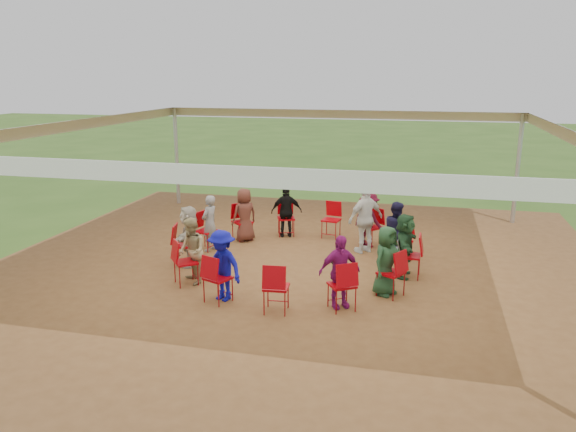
% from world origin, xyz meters
% --- Properties ---
extents(ground, '(80.00, 80.00, 0.00)m').
position_xyz_m(ground, '(0.00, 0.00, 0.00)').
color(ground, '#365A1C').
rests_on(ground, ground).
extents(dirt_patch, '(13.00, 13.00, 0.00)m').
position_xyz_m(dirt_patch, '(0.00, 0.00, 0.01)').
color(dirt_patch, brown).
rests_on(dirt_patch, ground).
extents(tent, '(10.33, 10.33, 3.00)m').
position_xyz_m(tent, '(0.00, 0.00, 2.37)').
color(tent, '#B2B2B7').
rests_on(tent, ground).
extents(chair_0, '(0.45, 0.43, 0.90)m').
position_xyz_m(chair_0, '(2.39, -0.07, 0.45)').
color(chair_0, '#A60109').
rests_on(chair_0, ground).
extents(chair_1, '(0.58, 0.57, 0.90)m').
position_xyz_m(chair_1, '(2.15, 1.04, 0.45)').
color(chair_1, '#A60109').
rests_on(chair_1, ground).
extents(chair_2, '(0.60, 0.60, 0.90)m').
position_xyz_m(chair_2, '(1.42, 1.92, 0.45)').
color(chair_2, '#A60109').
rests_on(chair_2, ground).
extents(chair_3, '(0.48, 0.50, 0.90)m').
position_xyz_m(chair_3, '(0.36, 2.36, 0.45)').
color(chair_3, '#A60109').
rests_on(chair_3, ground).
extents(chair_4, '(0.54, 0.55, 0.90)m').
position_xyz_m(chair_4, '(-0.78, 2.26, 0.45)').
color(chair_4, '#A60109').
rests_on(chair_4, ground).
extents(chair_5, '(0.61, 0.61, 0.90)m').
position_xyz_m(chair_5, '(-1.74, 1.64, 0.45)').
color(chair_5, '#A60109').
rests_on(chair_5, ground).
extents(chair_6, '(0.54, 0.52, 0.90)m').
position_xyz_m(chair_6, '(-2.30, 0.64, 0.45)').
color(chair_6, '#A60109').
rests_on(chair_6, ground).
extents(chair_7, '(0.52, 0.50, 0.90)m').
position_xyz_m(chair_7, '(-2.34, -0.50, 0.45)').
color(chair_7, '#A60109').
rests_on(chair_7, ground).
extents(chair_8, '(0.61, 0.60, 0.90)m').
position_xyz_m(chair_8, '(-1.84, -1.53, 0.45)').
color(chair_8, '#A60109').
rests_on(chair_8, ground).
extents(chair_9, '(0.56, 0.57, 0.90)m').
position_xyz_m(chair_9, '(-0.92, -2.21, 0.45)').
color(chair_9, '#A60109').
rests_on(chair_9, ground).
extents(chair_10, '(0.46, 0.48, 0.90)m').
position_xyz_m(chair_10, '(0.21, -2.38, 0.45)').
color(chair_10, '#A60109').
rests_on(chair_10, ground).
extents(chair_11, '(0.59, 0.60, 0.90)m').
position_xyz_m(chair_11, '(1.30, -2.01, 0.45)').
color(chair_11, '#A60109').
rests_on(chair_11, ground).
extents(chair_12, '(0.59, 0.58, 0.90)m').
position_xyz_m(chair_12, '(2.08, -1.17, 0.45)').
color(chair_12, '#A60109').
rests_on(chair_12, ground).
extents(person_seated_0, '(0.49, 1.23, 1.31)m').
position_xyz_m(person_seated_0, '(2.27, -0.07, 0.66)').
color(person_seated_0, '#1F4527').
rests_on(person_seated_0, ground).
extents(person_seated_1, '(0.61, 0.73, 1.31)m').
position_xyz_m(person_seated_1, '(2.04, 0.99, 0.66)').
color(person_seated_1, '#191639').
rests_on(person_seated_1, ground).
extents(person_seated_2, '(0.93, 0.84, 1.31)m').
position_xyz_m(person_seated_2, '(1.35, 1.83, 0.66)').
color(person_seated_2, '#45081A').
rests_on(person_seated_2, ground).
extents(person_seated_3, '(0.85, 0.62, 1.31)m').
position_xyz_m(person_seated_3, '(-0.74, 2.14, 0.66)').
color(person_seated_3, black).
rests_on(person_seated_3, ground).
extents(person_seated_4, '(0.70, 0.71, 1.31)m').
position_xyz_m(person_seated_4, '(-1.65, 1.56, 0.66)').
color(person_seated_4, '#54281F').
rests_on(person_seated_4, ground).
extents(person_seated_5, '(0.43, 0.55, 1.31)m').
position_xyz_m(person_seated_5, '(-2.18, 0.61, 0.66)').
color(person_seated_5, gray).
rests_on(person_seated_5, ground).
extents(person_seated_6, '(0.70, 1.28, 1.31)m').
position_xyz_m(person_seated_6, '(-2.22, -0.47, 0.66)').
color(person_seated_6, '#AFA799').
rests_on(person_seated_6, ground).
extents(person_seated_7, '(0.69, 0.72, 1.31)m').
position_xyz_m(person_seated_7, '(-1.74, -1.45, 0.66)').
color(person_seated_7, tan).
rests_on(person_seated_7, ground).
extents(person_seated_8, '(0.94, 0.71, 1.31)m').
position_xyz_m(person_seated_8, '(-0.87, -2.09, 0.66)').
color(person_seated_8, '#0D0E95').
rests_on(person_seated_8, ground).
extents(person_seated_9, '(0.86, 0.75, 1.31)m').
position_xyz_m(person_seated_9, '(1.23, -1.91, 0.66)').
color(person_seated_9, '#8D156C').
rests_on(person_seated_9, ground).
extents(person_seated_10, '(0.63, 0.73, 1.31)m').
position_xyz_m(person_seated_10, '(1.97, -1.12, 0.66)').
color(person_seated_10, '#1F4527').
rests_on(person_seated_10, ground).
extents(standing_person, '(1.00, 0.99, 1.58)m').
position_xyz_m(standing_person, '(1.32, 1.35, 0.80)').
color(standing_person, silver).
rests_on(standing_person, ground).
extents(cable_coil, '(0.40, 0.40, 0.03)m').
position_xyz_m(cable_coil, '(0.87, 0.44, 0.02)').
color(cable_coil, black).
rests_on(cable_coil, ground).
extents(laptop, '(0.28, 0.34, 0.23)m').
position_xyz_m(laptop, '(2.11, -0.07, 0.62)').
color(laptop, '#B7B7BC').
rests_on(laptop, ground).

